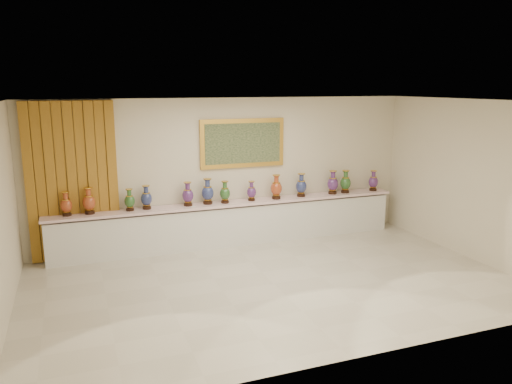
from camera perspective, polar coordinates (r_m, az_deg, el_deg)
ground at (r=8.48m, az=2.02°, el=-10.42°), size 8.00×8.00×0.00m
room at (r=9.82m, az=-17.16°, el=1.89°), size 8.00×8.00×8.00m
counter at (r=10.35m, az=-2.76°, el=-3.64°), size 7.28×0.48×0.90m
vase_0 at (r=9.74m, az=-20.86°, el=-1.40°), size 0.25×0.25×0.45m
vase_1 at (r=9.74m, az=-18.54°, el=-1.10°), size 0.30×0.30×0.50m
vase_2 at (r=9.78m, az=-14.24°, el=-0.99°), size 0.24×0.24×0.42m
vase_3 at (r=9.84m, az=-12.42°, el=-0.72°), size 0.27×0.27×0.46m
vase_4 at (r=9.95m, az=-7.80°, el=-0.36°), size 0.28×0.28×0.48m
vase_5 at (r=10.05m, az=-5.55°, el=-0.07°), size 0.32×0.32×0.52m
vase_6 at (r=10.11m, az=-3.57°, el=-0.14°), size 0.24×0.24×0.45m
vase_7 at (r=10.30m, az=-0.52°, el=0.01°), size 0.25×0.25×0.41m
vase_8 at (r=10.46m, az=2.33°, el=0.45°), size 0.30×0.30×0.52m
vase_9 at (r=10.73m, az=5.19°, el=0.67°), size 0.28×0.28×0.50m
vase_10 at (r=11.06m, az=8.76°, el=0.97°), size 0.30×0.30×0.52m
vase_11 at (r=11.22m, az=10.19°, el=1.05°), size 0.30×0.30×0.51m
vase_12 at (r=11.58m, az=13.26°, el=1.16°), size 0.22×0.22×0.46m
label_card at (r=9.89m, az=-7.20°, el=-1.69°), size 0.10×0.06×0.00m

